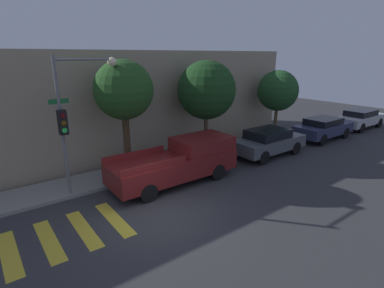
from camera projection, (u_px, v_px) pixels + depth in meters
The scene contains 12 objects.
ground_plane at pixel (159, 217), 10.39m from camera, with size 60.00×60.00×0.00m, color #333335.
sidewalk at pixel (111, 177), 13.62m from camera, with size 26.00×2.07×0.14m, color gray.
building_row at pixel (75, 104), 16.23m from camera, with size 26.00×6.00×5.63m, color gray.
crosswalk at pixel (49, 241), 9.06m from camera, with size 4.63×2.60×0.00m.
traffic_light_pole at pixel (75, 108), 11.11m from camera, with size 2.66×0.56×5.39m.
pickup_truck at pixel (180, 161), 13.09m from camera, with size 5.68×2.00×1.84m.
sedan_near_corner at pixel (268, 141), 16.54m from camera, with size 4.37×1.88×1.50m.
sedan_middle at pixel (323, 128), 19.74m from camera, with size 4.48×1.84×1.43m.
sedan_far_end at pixel (360, 118), 22.72m from camera, with size 4.64×1.78×1.42m.
tree_near_corner at pixel (124, 91), 12.80m from camera, with size 2.57×2.57×5.24m.
tree_midblock at pixel (207, 90), 15.54m from camera, with size 3.05×3.05×5.16m.
tree_far_end at pixel (278, 91), 19.05m from camera, with size 2.57×2.57×4.49m.
Camera 1 is at (-4.61, -8.08, 5.40)m, focal length 28.00 mm.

